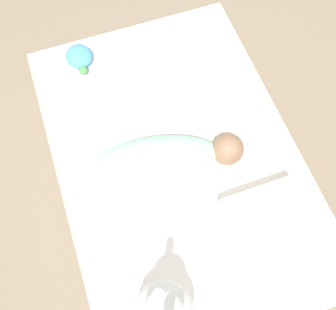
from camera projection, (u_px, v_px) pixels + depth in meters
The scene contains 5 objects.
ground_plane at pixel (176, 175), 1.87m from camera, with size 12.00×12.00×0.00m, color #7A6B56.
bed_mattress at pixel (177, 167), 1.77m from camera, with size 1.50×1.01×0.22m.
swaddled_baby at pixel (170, 155), 1.61m from camera, with size 0.29×0.61×0.14m.
pillow at pixel (271, 227), 1.49m from camera, with size 0.30×0.31×0.11m.
turtle_plush at pixel (79, 57), 1.84m from camera, with size 0.17×0.13×0.07m.
Camera 1 is at (0.62, -0.26, 1.75)m, focal length 42.00 mm.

